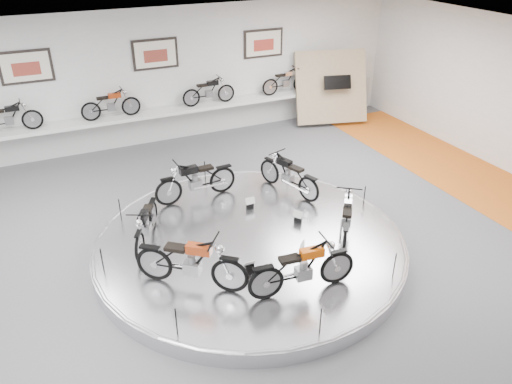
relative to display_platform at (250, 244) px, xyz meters
name	(u,v)px	position (x,y,z in m)	size (l,w,h in m)	color
floor	(256,258)	(0.00, -0.30, -0.15)	(16.00, 16.00, 0.00)	#4C4C4E
ceiling	(256,63)	(0.00, -0.30, 3.85)	(16.00, 16.00, 0.00)	white
wall_back	(157,77)	(0.00, 6.70, 1.85)	(16.00, 16.00, 0.00)	silver
orange_carpet_strip	(496,191)	(6.80, -0.30, -0.14)	(2.40, 12.60, 0.01)	orange
dado_band	(162,124)	(0.00, 6.68, 0.40)	(15.68, 0.04, 1.10)	#BCBCBA
display_platform	(250,244)	(0.00, 0.00, 0.00)	(6.40, 6.40, 0.30)	silver
platform_rim	(250,239)	(0.00, 0.00, 0.12)	(6.40, 6.40, 0.10)	#B2B2BA
shelf	(163,112)	(0.00, 6.40, 0.85)	(11.00, 0.55, 0.10)	silver
poster_left	(26,67)	(-3.50, 6.66, 2.55)	(1.35, 0.06, 0.88)	#EFE5CE
poster_center	(155,54)	(0.00, 6.66, 2.55)	(1.35, 0.06, 0.88)	#EFE5CE
poster_right	(263,43)	(3.50, 6.66, 2.55)	(1.35, 0.06, 0.88)	#EFE5CE
display_panel	(331,87)	(5.60, 5.80, 1.10)	(2.40, 0.12, 2.40)	tan
shelf_bike_a	(9,120)	(-4.20, 6.40, 1.27)	(1.22, 0.42, 0.73)	black
shelf_bike_b	(111,106)	(-1.50, 6.40, 1.27)	(1.22, 0.42, 0.73)	#932F0E
shelf_bike_c	(209,93)	(1.50, 6.40, 1.27)	(1.22, 0.42, 0.73)	black
shelf_bike_d	(286,83)	(4.20, 6.40, 1.27)	(1.22, 0.42, 0.73)	silver
bike_a	(289,174)	(1.68, 1.46, 0.63)	(1.62, 0.57, 0.95)	black
bike_b	(196,180)	(-0.44, 2.07, 0.65)	(1.70, 0.60, 1.00)	black
bike_c	(146,224)	(-1.95, 0.74, 0.59)	(1.51, 0.53, 0.89)	black
bike_d	(191,262)	(-1.57, -0.96, 0.67)	(1.78, 0.63, 1.05)	#932F0E
bike_e	(303,268)	(0.14, -1.91, 0.65)	(1.70, 0.60, 1.00)	#CA4A03
bike_f	(347,216)	(1.85, -0.74, 0.61)	(1.57, 0.56, 0.93)	silver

